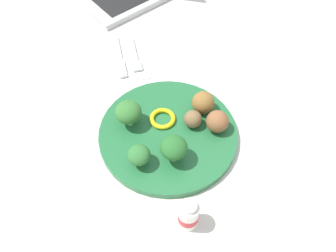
# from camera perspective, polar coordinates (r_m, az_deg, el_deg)

# --- Properties ---
(ground_plane) EXTENTS (4.00, 4.00, 0.00)m
(ground_plane) POSITION_cam_1_polar(r_m,az_deg,el_deg) (0.77, 0.00, -1.60)
(ground_plane) COLOR silver
(plate) EXTENTS (0.28, 0.28, 0.02)m
(plate) POSITION_cam_1_polar(r_m,az_deg,el_deg) (0.76, 0.00, -1.25)
(plate) COLOR #236638
(plate) RESTS_ON ground_plane
(broccoli_floret_mid_right) EXTENTS (0.05, 0.05, 0.06)m
(broccoli_floret_mid_right) POSITION_cam_1_polar(r_m,az_deg,el_deg) (0.75, -6.00, 2.06)
(broccoli_floret_mid_right) COLOR #98C782
(broccoli_floret_mid_right) RESTS_ON plate
(broccoli_floret_mid_left) EXTENTS (0.05, 0.05, 0.06)m
(broccoli_floret_mid_left) POSITION_cam_1_polar(r_m,az_deg,el_deg) (0.69, 0.88, -3.33)
(broccoli_floret_mid_left) COLOR #A2C87A
(broccoli_floret_mid_left) RESTS_ON plate
(broccoli_floret_back_right) EXTENTS (0.04, 0.04, 0.05)m
(broccoli_floret_back_right) POSITION_cam_1_polar(r_m,az_deg,el_deg) (0.70, -4.40, -4.43)
(broccoli_floret_back_right) COLOR #9FCD6C
(broccoli_floret_back_right) RESTS_ON plate
(meatball_center) EXTENTS (0.05, 0.05, 0.05)m
(meatball_center) POSITION_cam_1_polar(r_m,az_deg,el_deg) (0.78, 5.34, 3.56)
(meatball_center) COLOR brown
(meatball_center) RESTS_ON plate
(meatball_back_left) EXTENTS (0.05, 0.05, 0.05)m
(meatball_back_left) POSITION_cam_1_polar(r_m,az_deg,el_deg) (0.75, 7.48, 0.68)
(meatball_back_left) COLOR brown
(meatball_back_left) RESTS_ON plate
(meatball_far_rim) EXTENTS (0.04, 0.04, 0.04)m
(meatball_far_rim) POSITION_cam_1_polar(r_m,az_deg,el_deg) (0.75, 3.92, 0.80)
(meatball_far_rim) COLOR brown
(meatball_far_rim) RESTS_ON plate
(pepper_ring_far_rim) EXTENTS (0.07, 0.07, 0.01)m
(pepper_ring_far_rim) POSITION_cam_1_polar(r_m,az_deg,el_deg) (0.77, -0.72, 1.16)
(pepper_ring_far_rim) COLOR yellow
(pepper_ring_far_rim) RESTS_ON plate
(napkin) EXTENTS (0.18, 0.14, 0.01)m
(napkin) POSITION_cam_1_polar(r_m,az_deg,el_deg) (0.93, -6.27, 10.49)
(napkin) COLOR white
(napkin) RESTS_ON ground_plane
(fork) EXTENTS (0.12, 0.03, 0.01)m
(fork) POSITION_cam_1_polar(r_m,az_deg,el_deg) (0.92, -5.11, 10.60)
(fork) COLOR silver
(fork) RESTS_ON napkin
(knife) EXTENTS (0.15, 0.03, 0.01)m
(knife) POSITION_cam_1_polar(r_m,az_deg,el_deg) (0.92, -7.35, 10.22)
(knife) COLOR silver
(knife) RESTS_ON napkin
(yogurt_bottle) EXTENTS (0.04, 0.04, 0.07)m
(yogurt_bottle) POSITION_cam_1_polar(r_m,az_deg,el_deg) (0.65, 3.10, -13.30)
(yogurt_bottle) COLOR white
(yogurt_bottle) RESTS_ON ground_plane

